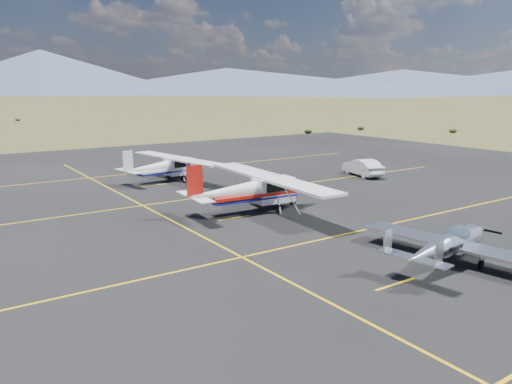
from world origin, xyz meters
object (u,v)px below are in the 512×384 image
object	(u,v)px
aircraft_low_wing	(450,244)
aircraft_plain	(165,166)
sedan	(363,167)
aircraft_cessna	(253,189)

from	to	relation	value
aircraft_low_wing	aircraft_plain	bearing A→B (deg)	86.00
aircraft_low_wing	sedan	world-z (taller)	aircraft_low_wing
aircraft_low_wing	aircraft_cessna	xyz separation A→B (m)	(-1.68, 11.48, 0.44)
aircraft_cessna	aircraft_plain	size ratio (longest dim) A/B	1.14
aircraft_cessna	aircraft_plain	world-z (taller)	aircraft_cessna
aircraft_cessna	aircraft_plain	distance (m)	11.39
aircraft_low_wing	aircraft_cessna	world-z (taller)	aircraft_cessna
aircraft_plain	sedan	distance (m)	15.32
aircraft_cessna	aircraft_plain	xyz separation A→B (m)	(-0.26, 11.39, -0.17)
aircraft_low_wing	aircraft_plain	xyz separation A→B (m)	(-1.93, 22.87, 0.27)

